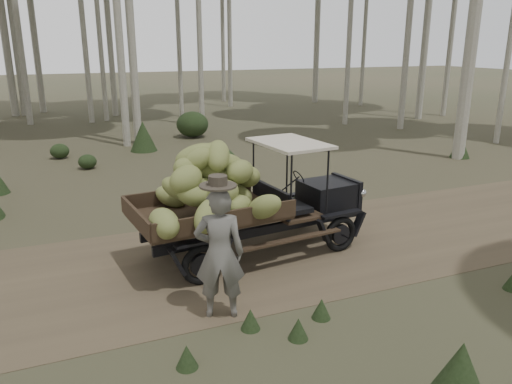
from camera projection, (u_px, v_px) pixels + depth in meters
ground at (186, 267)px, 8.56m from camera, size 120.00×120.00×0.00m
dirt_track at (186, 267)px, 8.56m from camera, size 70.00×4.00×0.01m
banana_truck at (233, 191)px, 8.52m from camera, size 4.49×2.35×2.24m
farmer at (219, 252)px, 6.78m from camera, size 0.79×0.64×2.04m
undergrowth at (109, 275)px, 7.09m from camera, size 23.15×23.39×1.40m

